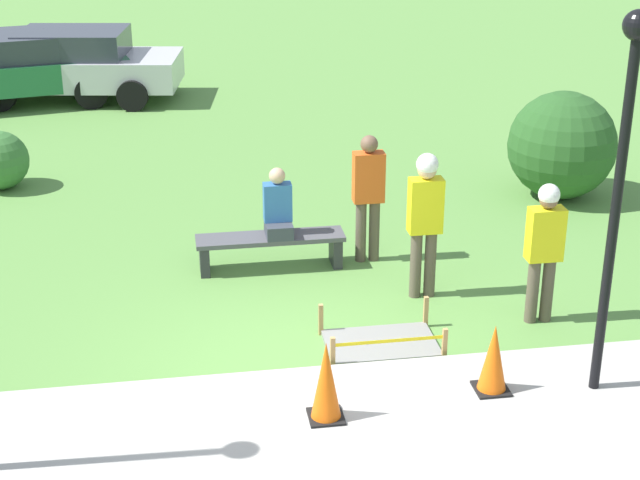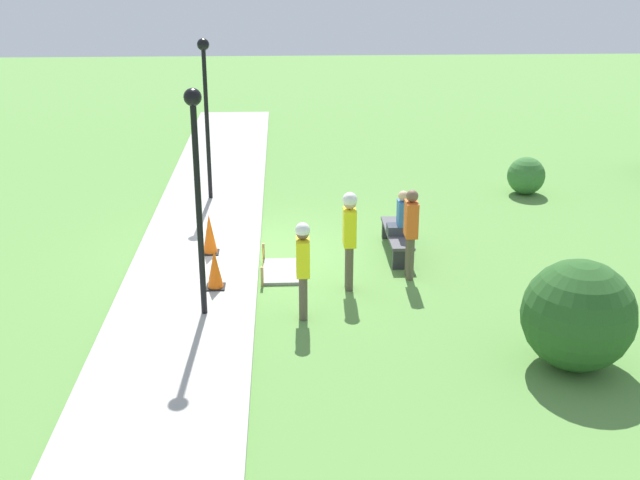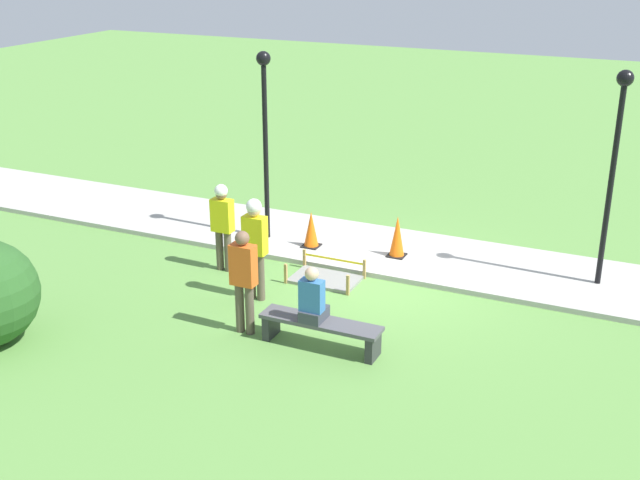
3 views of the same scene
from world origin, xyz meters
TOP-DOWN VIEW (x-y plane):
  - ground_plane at (0.00, 0.00)m, footprint 60.00×60.00m
  - sidewalk at (0.00, -1.24)m, footprint 28.00×2.48m
  - wet_concrete_patch at (0.99, 0.48)m, footprint 1.27×0.83m
  - traffic_cone_near_patch at (0.13, -0.98)m, footprint 0.34×0.34m
  - traffic_cone_far_patch at (1.85, -0.75)m, footprint 0.34×0.34m
  - park_bench at (0.02, 2.79)m, footprint 1.92×0.44m
  - person_seated_on_bench at (0.14, 2.84)m, footprint 0.36×0.44m
  - worker_supervisor at (1.76, 1.67)m, footprint 0.40×0.26m
  - worker_assistant at (2.93, 0.81)m, footprint 0.40×0.24m
  - bystander_in_orange_shirt at (1.32, 2.84)m, footprint 0.40×0.23m
  - lamppost_near at (2.89, -0.85)m, footprint 0.28×0.28m
  - lamppost_far at (-3.58, -1.28)m, footprint 0.28×0.28m
  - shrub_rounded_near at (4.76, 4.78)m, footprint 1.67×1.67m
  - shrub_rounded_mid at (-3.87, 6.56)m, footprint 0.94×0.94m

SIDE VIEW (x-z plane):
  - ground_plane at x=0.00m, z-range 0.00..0.00m
  - wet_concrete_patch at x=0.99m, z-range -0.15..0.23m
  - sidewalk at x=0.00m, z-range 0.00..0.10m
  - park_bench at x=0.02m, z-range 0.10..0.56m
  - traffic_cone_far_patch at x=1.85m, z-range 0.10..0.82m
  - shrub_rounded_mid at x=-3.87m, z-range 0.00..0.94m
  - traffic_cone_near_patch at x=0.13m, z-range 0.10..0.91m
  - person_seated_on_bench at x=0.14m, z-range 0.36..1.25m
  - shrub_rounded_near at x=4.76m, z-range 0.00..1.67m
  - bystander_in_orange_shirt at x=1.32m, z-range 0.12..1.84m
  - worker_assistant at x=2.93m, z-range 0.15..1.84m
  - worker_supervisor at x=1.76m, z-range 0.19..2.02m
  - lamppost_near at x=2.89m, z-range 0.70..4.47m
  - lamppost_far at x=-3.58m, z-range 0.70..4.49m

